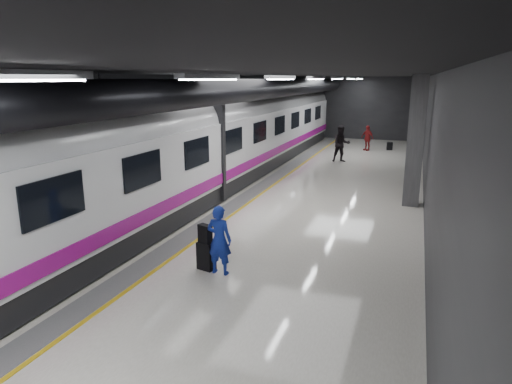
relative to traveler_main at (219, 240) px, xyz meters
The scene contains 9 objects.
ground 5.71m from the traveler_main, 95.46° to the left, with size 40.00×40.00×0.00m, color white.
platform_hall 7.17m from the traveler_main, 97.13° to the left, with size 10.02×40.02×4.51m.
train 6.89m from the traveler_main, 123.94° to the left, with size 3.05×38.00×4.05m.
traveler_main is the anchor object (origin of this frame).
suitcase_main 0.63m from the traveler_main, 164.38° to the left, with size 0.40×0.25×0.66m, color black.
shoulder_bag 0.42m from the traveler_main, 164.97° to the left, with size 0.32×0.17×0.43m, color black.
traveler_far_a 15.45m from the traveler_main, 88.96° to the left, with size 0.94×0.73×1.94m, color black.
traveler_far_b 20.11m from the traveler_main, 86.69° to the left, with size 0.91×0.38×1.55m, color maroon.
suitcase_far 20.84m from the traveler_main, 83.10° to the left, with size 0.33×0.21×0.49m, color black.
Camera 1 is at (4.56, -14.54, 4.36)m, focal length 32.00 mm.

